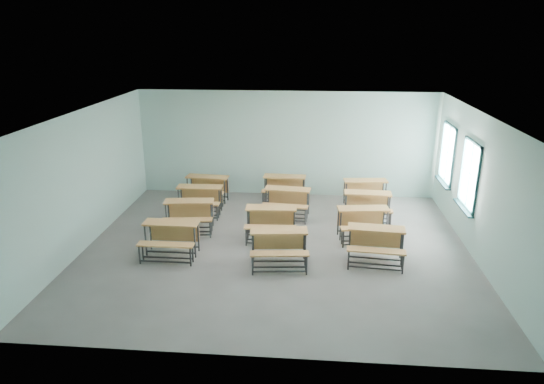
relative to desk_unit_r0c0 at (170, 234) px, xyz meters
The scene contains 13 objects.
room 2.74m from the desk_unit_r0c0, 13.88° to the left, with size 9.04×8.04×3.24m.
desk_unit_r0c0 is the anchor object (origin of this frame).
desk_unit_r0c1 2.50m from the desk_unit_r0c0, ahead, with size 1.32×0.95×0.78m.
desk_unit_r0c2 4.61m from the desk_unit_r0c0, ahead, with size 1.32×0.95×0.78m.
desk_unit_r1c0 1.46m from the desk_unit_r0c0, 87.60° to the left, with size 1.34×0.98×0.78m.
desk_unit_r1c1 2.48m from the desk_unit_r0c0, 27.91° to the left, with size 1.27×0.87×0.78m.
desk_unit_r1c2 4.63m from the desk_unit_r0c0, 16.25° to the left, with size 1.34×0.98×0.78m.
desk_unit_r2c0 2.63m from the desk_unit_r0c0, 88.82° to the left, with size 1.27×0.87×0.78m.
desk_unit_r2c1 3.64m from the desk_unit_r0c0, 46.74° to the left, with size 1.32×0.96×0.78m.
desk_unit_r2c2 5.30m from the desk_unit_r0c0, 28.25° to the left, with size 1.27×0.87×0.78m.
desk_unit_r3c0 3.59m from the desk_unit_r0c0, 89.23° to the left, with size 1.33×0.96×0.78m.
desk_unit_r3c1 4.50m from the desk_unit_r0c0, 58.50° to the left, with size 1.27×0.88×0.78m.
desk_unit_r3c2 5.95m from the desk_unit_r0c0, 37.47° to the left, with size 1.32×0.95×0.78m.
Camera 1 is at (0.79, -10.40, 4.96)m, focal length 32.00 mm.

